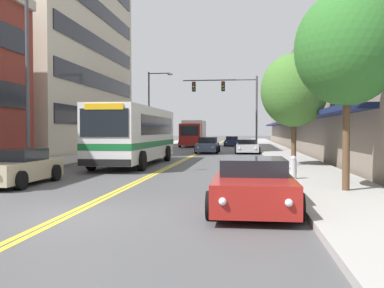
# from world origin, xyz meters

# --- Properties ---
(ground_plane) EXTENTS (240.00, 240.00, 0.00)m
(ground_plane) POSITION_xyz_m (0.00, 37.00, 0.00)
(ground_plane) COLOR #4C4C4F
(sidewalk_left) EXTENTS (3.12, 106.00, 0.17)m
(sidewalk_left) POSITION_xyz_m (-7.06, 37.00, 0.09)
(sidewalk_left) COLOR #9E9B96
(sidewalk_left) RESTS_ON ground_plane
(sidewalk_right) EXTENTS (3.12, 106.00, 0.17)m
(sidewalk_right) POSITION_xyz_m (7.06, 37.00, 0.09)
(sidewalk_right) COLOR #9E9B96
(sidewalk_right) RESTS_ON ground_plane
(centre_line) EXTENTS (0.34, 106.00, 0.01)m
(centre_line) POSITION_xyz_m (0.00, 37.00, 0.00)
(centre_line) COLOR yellow
(centre_line) RESTS_ON ground_plane
(office_tower_left) EXTENTS (12.08, 21.04, 25.63)m
(office_tower_left) POSITION_xyz_m (-14.85, 28.02, 12.81)
(office_tower_left) COLOR beige
(office_tower_left) RESTS_ON ground_plane
(storefront_row_right) EXTENTS (9.10, 68.00, 10.17)m
(storefront_row_right) POSITION_xyz_m (12.85, 37.00, 5.08)
(storefront_row_right) COLOR gray
(storefront_row_right) RESTS_ON ground_plane
(city_bus) EXTENTS (2.89, 11.39, 3.29)m
(city_bus) POSITION_xyz_m (-2.22, 15.03, 1.86)
(city_bus) COLOR silver
(city_bus) RESTS_ON ground_plane
(car_white_parked_left_near) EXTENTS (1.99, 4.88, 1.39)m
(car_white_parked_left_near) POSITION_xyz_m (-4.43, 25.62, 0.65)
(car_white_parked_left_near) COLOR white
(car_white_parked_left_near) RESTS_ON ground_plane
(car_beige_parked_left_far) EXTENTS (2.16, 4.38, 1.31)m
(car_beige_parked_left_far) POSITION_xyz_m (-4.28, 5.28, 0.62)
(car_beige_parked_left_far) COLOR #BCAD89
(car_beige_parked_left_far) RESTS_ON ground_plane
(car_red_parked_right_foreground) EXTENTS (2.13, 4.76, 1.28)m
(car_red_parked_right_foreground) POSITION_xyz_m (4.35, 1.44, 0.61)
(car_red_parked_right_foreground) COLOR maroon
(car_red_parked_right_foreground) RESTS_ON ground_plane
(car_silver_parked_right_mid) EXTENTS (2.14, 4.84, 1.21)m
(car_silver_parked_right_mid) POSITION_xyz_m (4.33, 28.52, 0.58)
(car_silver_parked_right_mid) COLOR #B7B7BC
(car_silver_parked_right_mid) RESTS_ON ground_plane
(car_slate_blue_moving_lead) EXTENTS (2.03, 4.74, 1.41)m
(car_slate_blue_moving_lead) POSITION_xyz_m (0.81, 28.70, 0.65)
(car_slate_blue_moving_lead) COLOR #475675
(car_slate_blue_moving_lead) RESTS_ON ground_plane
(car_navy_moving_second) EXTENTS (2.01, 4.85, 1.26)m
(car_navy_moving_second) POSITION_xyz_m (2.43, 46.51, 0.59)
(car_navy_moving_second) COLOR #19234C
(car_navy_moving_second) RESTS_ON ground_plane
(box_truck) EXTENTS (2.83, 7.33, 3.25)m
(box_truck) POSITION_xyz_m (-2.30, 43.38, 1.68)
(box_truck) COLOR maroon
(box_truck) RESTS_ON ground_plane
(traffic_signal_mast) EXTENTS (7.14, 0.38, 7.17)m
(traffic_signal_mast) POSITION_xyz_m (2.86, 31.46, 5.13)
(traffic_signal_mast) COLOR #47474C
(traffic_signal_mast) RESTS_ON ground_plane
(street_lamp_left_near) EXTENTS (2.27, 0.28, 8.56)m
(street_lamp_left_near) POSITION_xyz_m (-5.01, 8.18, 5.04)
(street_lamp_left_near) COLOR #47474C
(street_lamp_left_near) RESTS_ON ground_plane
(street_lamp_left_far) EXTENTS (2.48, 0.28, 7.76)m
(street_lamp_left_far) POSITION_xyz_m (-4.95, 31.85, 4.65)
(street_lamp_left_far) COLOR #47474C
(street_lamp_left_far) RESTS_ON ground_plane
(street_tree_right_near) EXTENTS (3.15, 3.15, 6.04)m
(street_tree_right_near) POSITION_xyz_m (7.19, 3.95, 4.47)
(street_tree_right_near) COLOR brown
(street_tree_right_near) RESTS_ON sidewalk_right
(street_tree_right_mid) EXTENTS (3.50, 3.50, 5.87)m
(street_tree_right_mid) POSITION_xyz_m (6.69, 13.56, 4.11)
(street_tree_right_mid) COLOR brown
(street_tree_right_mid) RESTS_ON sidewalk_right
(fire_hydrant) EXTENTS (0.33, 0.25, 0.87)m
(fire_hydrant) POSITION_xyz_m (5.95, 6.96, 0.61)
(fire_hydrant) COLOR #B7B7BC
(fire_hydrant) RESTS_ON sidewalk_right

